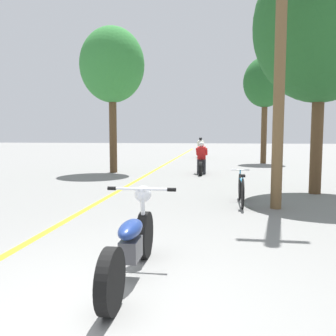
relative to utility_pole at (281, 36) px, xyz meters
The scene contains 10 objects.
ground_plane 6.71m from the utility_pole, 116.13° to the right, with size 120.00×120.00×0.00m, color slate.
lane_stripe_center 9.53m from the utility_pole, 118.25° to the left, with size 0.14×48.00×0.01m, color yellow.
utility_pole is the anchor object (origin of this frame).
roadside_tree_right_near 2.75m from the utility_pole, 57.92° to the left, with size 3.59×3.23×6.63m.
roadside_tree_right_far 12.70m from the utility_pole, 84.40° to the left, with size 2.42×2.17×5.92m.
roadside_tree_left 8.88m from the utility_pole, 130.65° to the left, with size 2.73×2.46×6.12m.
motorcycle_foreground 5.81m from the utility_pole, 118.08° to the right, with size 0.89×2.14×0.99m.
motorcycle_rider_lead 7.72m from the utility_pole, 106.39° to the left, with size 0.50×1.98×1.34m.
motorcycle_rider_far 17.39m from the utility_pole, 98.54° to the left, with size 0.50×2.21×1.43m.
bicycle_parked 3.47m from the utility_pole, 152.92° to the left, with size 0.44×1.76×0.78m.
Camera 1 is at (1.18, -3.06, 1.66)m, focal length 38.00 mm.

